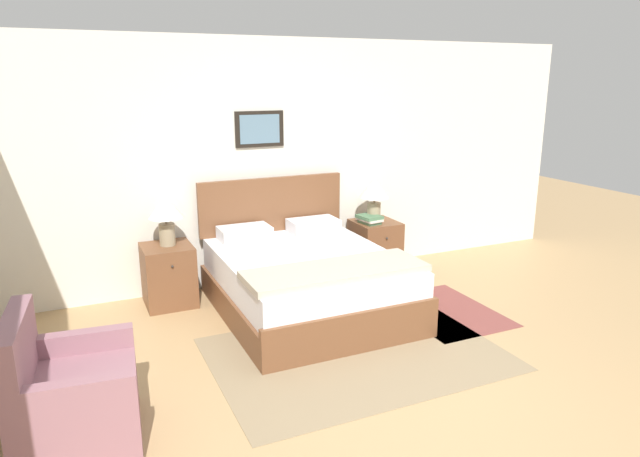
{
  "coord_description": "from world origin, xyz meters",
  "views": [
    {
      "loc": [
        -1.99,
        -2.7,
        2.19
      ],
      "look_at": [
        0.01,
        1.68,
        0.91
      ],
      "focal_mm": 32.0,
      "sensor_mm": 36.0,
      "label": 1
    }
  ],
  "objects_px": {
    "armchair": "(71,398)",
    "nightstand_near_window": "(169,275)",
    "table_lamp_by_door": "(374,192)",
    "bed": "(306,280)",
    "table_lamp_near_window": "(166,211)",
    "nightstand_by_door": "(375,247)"
  },
  "relations": [
    {
      "from": "bed",
      "to": "armchair",
      "type": "xyz_separation_m",
      "value": [
        -2.12,
        -1.28,
        -0.02
      ]
    },
    {
      "from": "nightstand_near_window",
      "to": "nightstand_by_door",
      "type": "height_order",
      "value": "same"
    },
    {
      "from": "bed",
      "to": "table_lamp_by_door",
      "type": "distance_m",
      "value": 1.51
    },
    {
      "from": "table_lamp_by_door",
      "to": "armchair",
      "type": "bearing_deg",
      "value": -148.19
    },
    {
      "from": "bed",
      "to": "nightstand_by_door",
      "type": "distance_m",
      "value": 1.38
    },
    {
      "from": "bed",
      "to": "table_lamp_by_door",
      "type": "relative_size",
      "value": 3.94
    },
    {
      "from": "nightstand_near_window",
      "to": "table_lamp_near_window",
      "type": "xyz_separation_m",
      "value": [
        0.02,
        0.02,
        0.64
      ]
    },
    {
      "from": "bed",
      "to": "table_lamp_near_window",
      "type": "relative_size",
      "value": 3.94
    },
    {
      "from": "nightstand_near_window",
      "to": "table_lamp_near_window",
      "type": "distance_m",
      "value": 0.64
    },
    {
      "from": "nightstand_by_door",
      "to": "table_lamp_near_window",
      "type": "bearing_deg",
      "value": 179.51
    },
    {
      "from": "table_lamp_by_door",
      "to": "nightstand_near_window",
      "type": "bearing_deg",
      "value": -179.51
    },
    {
      "from": "nightstand_near_window",
      "to": "nightstand_by_door",
      "type": "xyz_separation_m",
      "value": [
        2.34,
        0.0,
        0.0
      ]
    },
    {
      "from": "bed",
      "to": "nightstand_by_door",
      "type": "relative_size",
      "value": 3.28
    },
    {
      "from": "nightstand_by_door",
      "to": "table_lamp_by_door",
      "type": "height_order",
      "value": "table_lamp_by_door"
    },
    {
      "from": "bed",
      "to": "nightstand_near_window",
      "type": "distance_m",
      "value": 1.38
    },
    {
      "from": "nightstand_by_door",
      "to": "table_lamp_by_door",
      "type": "relative_size",
      "value": 1.2
    },
    {
      "from": "armchair",
      "to": "table_lamp_near_window",
      "type": "height_order",
      "value": "table_lamp_near_window"
    },
    {
      "from": "armchair",
      "to": "nightstand_near_window",
      "type": "relative_size",
      "value": 1.43
    },
    {
      "from": "bed",
      "to": "table_lamp_near_window",
      "type": "bearing_deg",
      "value": 147.1
    },
    {
      "from": "nightstand_by_door",
      "to": "table_lamp_near_window",
      "type": "relative_size",
      "value": 1.2
    },
    {
      "from": "nightstand_near_window",
      "to": "table_lamp_by_door",
      "type": "height_order",
      "value": "table_lamp_by_door"
    },
    {
      "from": "armchair",
      "to": "table_lamp_by_door",
      "type": "distance_m",
      "value": 3.91
    }
  ]
}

